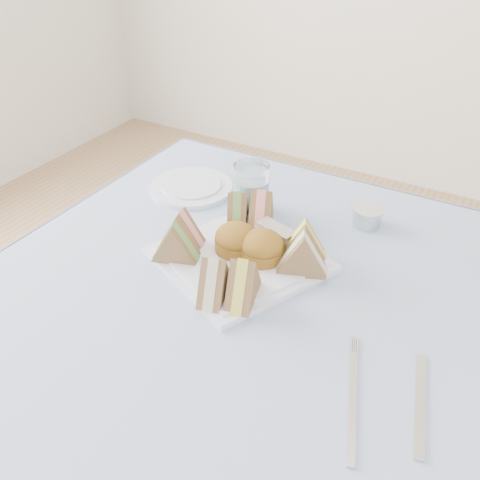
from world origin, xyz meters
The scene contains 19 objects.
table centered at (0.00, 0.00, 0.37)m, with size 0.90×0.90×0.74m, color brown.
tablecloth centered at (0.00, 0.00, 0.74)m, with size 1.02×1.02×0.01m, color #97B1CA.
serving_plate centered at (-0.09, 0.09, 0.75)m, with size 0.27×0.27×0.01m, color silver.
sandwich_fl_a centered at (-0.20, 0.07, 0.80)m, with size 0.08×0.04×0.08m, color brown, non-canonical shape.
sandwich_fl_b centered at (-0.19, 0.03, 0.80)m, with size 0.09×0.04×0.08m, color brown, non-canonical shape.
sandwich_fr_a centered at (-0.02, -0.01, 0.80)m, with size 0.09×0.04×0.08m, color brown, non-canonical shape.
sandwich_fr_b centered at (-0.07, -0.03, 0.80)m, with size 0.09×0.04×0.08m, color brown, non-canonical shape.
sandwich_bl_a centered at (-0.15, 0.19, 0.79)m, with size 0.08×0.04×0.07m, color brown, non-canonical shape.
sandwich_bl_b centered at (-0.11, 0.21, 0.80)m, with size 0.09×0.04×0.08m, color brown, non-canonical shape.
sandwich_br_a centered at (0.03, 0.11, 0.80)m, with size 0.09×0.04×0.08m, color brown, non-canonical shape.
sandwich_br_b centered at (0.01, 0.15, 0.80)m, with size 0.08×0.04×0.08m, color brown, non-canonical shape.
scone_left centered at (-0.10, 0.10, 0.79)m, with size 0.08×0.08×0.05m, color brown.
scone_right centered at (-0.05, 0.10, 0.79)m, with size 0.08×0.08×0.05m, color brown.
pastry_slice centered at (-0.05, 0.16, 0.78)m, with size 0.08×0.03×0.04m, color tan.
side_plate centered at (-0.32, 0.28, 0.75)m, with size 0.19×0.19×0.01m, color silver.
water_glass centered at (-0.16, 0.26, 0.80)m, with size 0.08×0.08×0.11m, color white.
tea_strainer centered at (0.08, 0.33, 0.76)m, with size 0.06×0.06×0.04m, color beige.
knife centered at (0.29, -0.07, 0.75)m, with size 0.01×0.19×0.00m, color beige.
fork centered at (0.21, -0.12, 0.75)m, with size 0.01×0.19×0.00m, color beige.
Camera 1 is at (0.31, -0.61, 1.35)m, focal length 40.00 mm.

